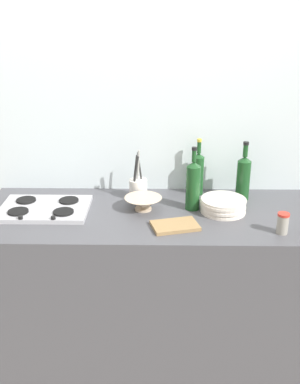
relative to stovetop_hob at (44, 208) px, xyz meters
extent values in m
plane|color=gray|center=(0.56, -0.02, -0.91)|extent=(6.00, 6.00, 0.00)
cube|color=#4C4C51|center=(0.56, -0.02, -0.46)|extent=(1.80, 0.70, 0.90)
cube|color=silver|center=(0.56, 0.36, 0.15)|extent=(1.90, 0.06, 2.13)
cube|color=#B2B2B7|center=(0.00, 0.00, 0.00)|extent=(0.47, 0.33, 0.02)
cylinder|color=black|center=(-0.12, -0.07, 0.02)|extent=(0.11, 0.11, 0.01)
cylinder|color=black|center=(0.12, -0.07, 0.02)|extent=(0.11, 0.11, 0.01)
cylinder|color=black|center=(-0.12, 0.08, 0.02)|extent=(0.11, 0.11, 0.01)
cylinder|color=black|center=(0.12, 0.08, 0.02)|extent=(0.11, 0.11, 0.01)
cylinder|color=black|center=(-0.08, -0.15, 0.02)|extent=(0.02, 0.02, 0.02)
cylinder|color=black|center=(0.08, -0.15, 0.02)|extent=(0.02, 0.02, 0.02)
cylinder|color=silver|center=(0.95, 0.00, -0.01)|extent=(0.24, 0.24, 0.01)
cylinder|color=silver|center=(0.95, 0.01, 0.00)|extent=(0.24, 0.24, 0.01)
cylinder|color=silver|center=(0.95, 0.00, 0.02)|extent=(0.24, 0.24, 0.01)
cylinder|color=silver|center=(0.95, 0.01, 0.03)|extent=(0.24, 0.24, 0.01)
cylinder|color=silver|center=(0.95, 0.00, 0.04)|extent=(0.24, 0.24, 0.01)
cylinder|color=silver|center=(0.95, 0.00, 0.05)|extent=(0.24, 0.24, 0.01)
cylinder|color=#19471E|center=(0.83, 0.26, 0.10)|extent=(0.07, 0.07, 0.22)
cone|color=#19471E|center=(0.83, 0.26, 0.22)|extent=(0.07, 0.07, 0.02)
cylinder|color=#19471E|center=(0.83, 0.26, 0.27)|extent=(0.02, 0.02, 0.07)
cylinder|color=gold|center=(0.83, 0.26, 0.31)|extent=(0.03, 0.03, 0.02)
cylinder|color=#19471E|center=(1.08, 0.19, 0.10)|extent=(0.08, 0.08, 0.22)
cone|color=#19471E|center=(1.08, 0.19, 0.22)|extent=(0.08, 0.08, 0.03)
cylinder|color=#19471E|center=(1.08, 0.19, 0.27)|extent=(0.03, 0.03, 0.07)
cylinder|color=black|center=(1.08, 0.19, 0.31)|extent=(0.03, 0.03, 0.02)
cylinder|color=#19471E|center=(0.79, 0.04, 0.11)|extent=(0.08, 0.08, 0.24)
cone|color=#19471E|center=(0.79, 0.04, 0.24)|extent=(0.08, 0.08, 0.03)
cylinder|color=#19471E|center=(0.79, 0.04, 0.28)|extent=(0.02, 0.02, 0.06)
cylinder|color=black|center=(0.79, 0.04, 0.32)|extent=(0.03, 0.03, 0.02)
cylinder|color=beige|center=(0.53, 0.02, -0.01)|extent=(0.09, 0.09, 0.01)
cone|color=beige|center=(0.53, 0.02, 0.03)|extent=(0.20, 0.20, 0.06)
cylinder|color=silver|center=(0.49, 0.18, 0.04)|extent=(0.10, 0.10, 0.11)
cylinder|color=#B7B7B2|center=(0.49, 0.19, 0.15)|extent=(0.03, 0.03, 0.24)
cylinder|color=#262626|center=(0.48, 0.16, 0.14)|extent=(0.04, 0.03, 0.21)
cylinder|color=#262626|center=(0.48, 0.17, 0.14)|extent=(0.03, 0.03, 0.22)
cylinder|color=#262626|center=(0.50, 0.21, 0.14)|extent=(0.04, 0.05, 0.21)
cylinder|color=#9E998C|center=(1.20, -0.24, 0.03)|extent=(0.05, 0.05, 0.09)
cylinder|color=red|center=(1.20, -0.24, 0.08)|extent=(0.06, 0.06, 0.01)
cube|color=#9E7A4C|center=(0.69, -0.19, 0.00)|extent=(0.25, 0.20, 0.02)
camera|label=1|loc=(0.60, -2.16, 0.97)|focal=41.81mm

